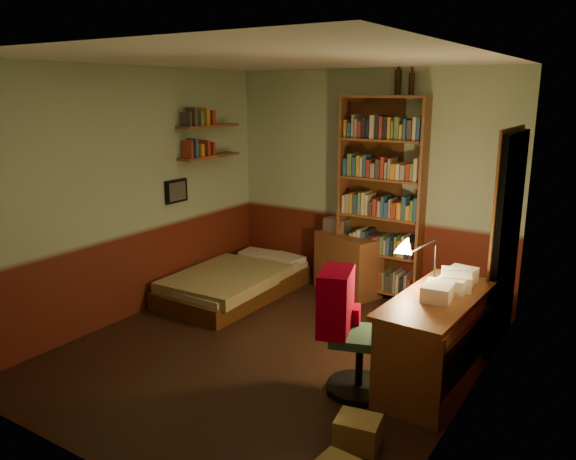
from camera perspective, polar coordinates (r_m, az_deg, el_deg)
The scene contains 23 objects.
floor at distance 5.36m, azimuth -1.47°, elevation -12.15°, with size 3.50×4.00×0.02m, color black.
ceiling at distance 4.82m, azimuth -1.67°, elevation 17.07°, with size 3.50×4.00×0.02m, color silver.
wall_back at distance 6.66m, azimuth 8.21°, elevation 4.75°, with size 3.50×0.02×2.60m, color #9BB08D.
wall_left at distance 6.07m, azimuth -15.49°, elevation 3.51°, with size 0.02×4.00×2.60m, color #9BB08D.
wall_right at distance 4.22m, azimuth 18.63°, elevation -1.15°, with size 0.02×4.00×2.60m, color #9BB08D.
wall_front at distance 3.50m, azimuth -20.36°, elevation -4.33°, with size 3.50×0.02×2.60m, color #9BB08D.
doorway at distance 5.54m, azimuth 21.33°, elevation -1.10°, with size 0.06×0.90×2.00m, color black.
door_trim at distance 5.55m, azimuth 20.98°, elevation -1.06°, with size 0.02×0.98×2.08m, color #45250E.
bed at distance 6.63m, azimuth -5.36°, elevation -4.38°, with size 0.97×1.81×0.54m, color #7F9151.
dresser at distance 6.71m, azimuth 6.12°, elevation -3.44°, with size 0.79×0.40×0.71m, color brown.
mini_stereo at distance 6.79m, azimuth 5.10°, elevation 0.58°, with size 0.29×0.22×0.16m, color #B2B2B7.
bookshelf at distance 6.45m, azimuth 9.43°, elevation 3.07°, with size 0.99×0.31×2.30m, color brown.
bottle_left at distance 6.40m, azimuth 11.10°, elevation 14.51°, with size 0.07×0.07×0.27m, color black.
bottle_right at distance 6.34m, azimuth 12.44°, elevation 14.30°, with size 0.06×0.06×0.23m, color black.
desk at distance 4.83m, azimuth 14.76°, elevation -10.68°, with size 0.57×1.39×0.74m, color brown.
paper_stack at distance 4.93m, azimuth 16.69°, elevation -4.85°, with size 0.24×0.33×0.13m, color silver.
desk_lamp at distance 4.87m, azimuth 14.78°, elevation -2.49°, with size 0.16×0.16×0.53m, color black.
office_chair at distance 4.52m, azimuth 7.33°, elevation -10.75°, with size 0.47×0.41×0.93m, color #2A533D.
red_jacket at distance 4.43m, azimuth 5.26°, elevation -1.31°, with size 0.23×0.43×0.51m, color #B00021.
wall_shelf_lower at distance 6.73m, azimuth -7.97°, elevation 7.43°, with size 0.20×0.90×0.03m, color brown.
wall_shelf_upper at distance 6.70m, azimuth -8.07°, elevation 10.41°, with size 0.20×0.90×0.03m, color brown.
framed_picture at distance 6.46m, azimuth -11.28°, elevation 3.90°, with size 0.04×0.32×0.26m, color black.
cardboard_box_b at distance 4.06m, azimuth 7.12°, elevation -19.69°, with size 0.29×0.24×0.21m, color olive.
Camera 1 is at (2.70, -3.98, 2.35)m, focal length 35.00 mm.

